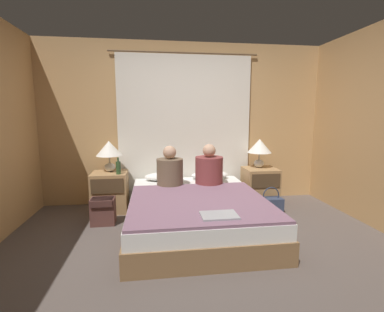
{
  "coord_description": "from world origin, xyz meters",
  "views": [
    {
      "loc": [
        -0.5,
        -2.63,
        1.41
      ],
      "look_at": [
        0.0,
        0.95,
        0.86
      ],
      "focal_mm": 26.0,
      "sensor_mm": 36.0,
      "label": 1
    }
  ],
  "objects_px": {
    "pillow_right": "(210,175)",
    "beer_bottle_on_left_stand": "(118,168)",
    "bed": "(195,212)",
    "nightstand_right": "(260,186)",
    "laptop_on_bed": "(219,215)",
    "person_left_in_bed": "(170,170)",
    "backpack_on_floor": "(103,209)",
    "person_right_in_bed": "(209,169)",
    "lamp_left": "(109,150)",
    "lamp_right": "(259,148)",
    "handbag_on_floor": "(271,204)",
    "pillow_left": "(164,177)",
    "nightstand_left": "(110,192)"
  },
  "relations": [
    {
      "from": "backpack_on_floor",
      "to": "nightstand_right",
      "type": "bearing_deg",
      "value": 12.47
    },
    {
      "from": "pillow_right",
      "to": "nightstand_right",
      "type": "bearing_deg",
      "value": -6.3
    },
    {
      "from": "pillow_left",
      "to": "backpack_on_floor",
      "type": "xyz_separation_m",
      "value": [
        -0.8,
        -0.59,
        -0.27
      ]
    },
    {
      "from": "pillow_right",
      "to": "nightstand_left",
      "type": "bearing_deg",
      "value": -176.68
    },
    {
      "from": "lamp_left",
      "to": "person_left_in_bed",
      "type": "distance_m",
      "value": 0.96
    },
    {
      "from": "bed",
      "to": "beer_bottle_on_left_stand",
      "type": "distance_m",
      "value": 1.27
    },
    {
      "from": "beer_bottle_on_left_stand",
      "to": "handbag_on_floor",
      "type": "bearing_deg",
      "value": -6.79
    },
    {
      "from": "pillow_left",
      "to": "lamp_left",
      "type": "bearing_deg",
      "value": -179.18
    },
    {
      "from": "laptop_on_bed",
      "to": "backpack_on_floor",
      "type": "relative_size",
      "value": 1.02
    },
    {
      "from": "pillow_right",
      "to": "laptop_on_bed",
      "type": "relative_size",
      "value": 1.63
    },
    {
      "from": "bed",
      "to": "person_left_in_bed",
      "type": "distance_m",
      "value": 0.72
    },
    {
      "from": "pillow_left",
      "to": "pillow_right",
      "type": "distance_m",
      "value": 0.71
    },
    {
      "from": "nightstand_left",
      "to": "pillow_right",
      "type": "relative_size",
      "value": 1.0
    },
    {
      "from": "bed",
      "to": "lamp_left",
      "type": "height_order",
      "value": "lamp_left"
    },
    {
      "from": "person_right_in_bed",
      "to": "lamp_left",
      "type": "bearing_deg",
      "value": 166.35
    },
    {
      "from": "lamp_right",
      "to": "pillow_right",
      "type": "relative_size",
      "value": 0.78
    },
    {
      "from": "bed",
      "to": "handbag_on_floor",
      "type": "distance_m",
      "value": 1.23
    },
    {
      "from": "backpack_on_floor",
      "to": "handbag_on_floor",
      "type": "bearing_deg",
      "value": 3.12
    },
    {
      "from": "laptop_on_bed",
      "to": "handbag_on_floor",
      "type": "relative_size",
      "value": 0.94
    },
    {
      "from": "nightstand_right",
      "to": "backpack_on_floor",
      "type": "height_order",
      "value": "nightstand_right"
    },
    {
      "from": "nightstand_left",
      "to": "laptop_on_bed",
      "type": "bearing_deg",
      "value": -51.36
    },
    {
      "from": "beer_bottle_on_left_stand",
      "to": "pillow_left",
      "type": "bearing_deg",
      "value": 18.37
    },
    {
      "from": "bed",
      "to": "pillow_right",
      "type": "relative_size",
      "value": 3.64
    },
    {
      "from": "backpack_on_floor",
      "to": "handbag_on_floor",
      "type": "xyz_separation_m",
      "value": [
        2.32,
        0.13,
        -0.08
      ]
    },
    {
      "from": "bed",
      "to": "person_right_in_bed",
      "type": "height_order",
      "value": "person_right_in_bed"
    },
    {
      "from": "person_left_in_bed",
      "to": "person_right_in_bed",
      "type": "relative_size",
      "value": 0.98
    },
    {
      "from": "beer_bottle_on_left_stand",
      "to": "laptop_on_bed",
      "type": "relative_size",
      "value": 0.67
    },
    {
      "from": "pillow_left",
      "to": "beer_bottle_on_left_stand",
      "type": "xyz_separation_m",
      "value": [
        -0.64,
        -0.21,
        0.2
      ]
    },
    {
      "from": "lamp_left",
      "to": "pillow_left",
      "type": "bearing_deg",
      "value": 0.82
    },
    {
      "from": "bed",
      "to": "nightstand_right",
      "type": "xyz_separation_m",
      "value": [
        1.14,
        0.78,
        0.09
      ]
    },
    {
      "from": "bed",
      "to": "lamp_left",
      "type": "bearing_deg",
      "value": 143.25
    },
    {
      "from": "lamp_right",
      "to": "person_right_in_bed",
      "type": "bearing_deg",
      "value": -158.53
    },
    {
      "from": "nightstand_left",
      "to": "lamp_left",
      "type": "bearing_deg",
      "value": 90.0
    },
    {
      "from": "backpack_on_floor",
      "to": "pillow_left",
      "type": "bearing_deg",
      "value": 36.51
    },
    {
      "from": "lamp_left",
      "to": "pillow_left",
      "type": "height_order",
      "value": "lamp_left"
    },
    {
      "from": "person_left_in_bed",
      "to": "beer_bottle_on_left_stand",
      "type": "xyz_separation_m",
      "value": [
        -0.71,
        0.14,
        0.03
      ]
    },
    {
      "from": "pillow_right",
      "to": "beer_bottle_on_left_stand",
      "type": "bearing_deg",
      "value": -171.05
    },
    {
      "from": "lamp_right",
      "to": "laptop_on_bed",
      "type": "relative_size",
      "value": 1.28
    },
    {
      "from": "nightstand_right",
      "to": "handbag_on_floor",
      "type": "height_order",
      "value": "nightstand_right"
    },
    {
      "from": "person_left_in_bed",
      "to": "beer_bottle_on_left_stand",
      "type": "relative_size",
      "value": 2.4
    },
    {
      "from": "laptop_on_bed",
      "to": "person_left_in_bed",
      "type": "bearing_deg",
      "value": 106.82
    },
    {
      "from": "pillow_right",
      "to": "handbag_on_floor",
      "type": "bearing_deg",
      "value": -30.21
    },
    {
      "from": "bed",
      "to": "backpack_on_floor",
      "type": "distance_m",
      "value": 1.19
    },
    {
      "from": "nightstand_right",
      "to": "lamp_left",
      "type": "bearing_deg",
      "value": 178.1
    },
    {
      "from": "pillow_left",
      "to": "lamp_right",
      "type": "bearing_deg",
      "value": -0.43
    },
    {
      "from": "lamp_left",
      "to": "lamp_right",
      "type": "height_order",
      "value": "same"
    },
    {
      "from": "person_left_in_bed",
      "to": "laptop_on_bed",
      "type": "distance_m",
      "value": 1.37
    },
    {
      "from": "handbag_on_floor",
      "to": "lamp_left",
      "type": "bearing_deg",
      "value": 168.75
    },
    {
      "from": "nightstand_left",
      "to": "pillow_right",
      "type": "bearing_deg",
      "value": 3.32
    },
    {
      "from": "lamp_right",
      "to": "person_right_in_bed",
      "type": "height_order",
      "value": "lamp_right"
    }
  ]
}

